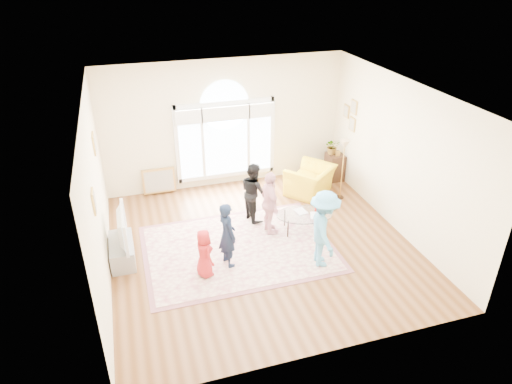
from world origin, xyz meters
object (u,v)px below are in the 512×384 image
object	(u,v)px
television	(119,228)
tv_console	(122,251)
area_rug	(239,248)
armchair	(310,180)
coffee_table	(304,215)

from	to	relation	value
television	tv_console	bearing A→B (deg)	180.00
area_rug	armchair	world-z (taller)	armchair
television	coffee_table	xyz separation A→B (m)	(3.79, -0.05, -0.34)
area_rug	armchair	distance (m)	2.96
television	coffee_table	world-z (taller)	television
television	coffee_table	bearing A→B (deg)	-0.80
television	armchair	world-z (taller)	television
area_rug	tv_console	bearing A→B (deg)	172.71
tv_console	coffee_table	size ratio (longest dim) A/B	0.75
tv_console	armchair	world-z (taller)	armchair
area_rug	armchair	xyz separation A→B (m)	(2.32, 1.81, 0.35)
tv_console	armchair	distance (m)	4.84
coffee_table	armchair	distance (m)	1.76
tv_console	television	size ratio (longest dim) A/B	0.88
area_rug	coffee_table	distance (m)	1.59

